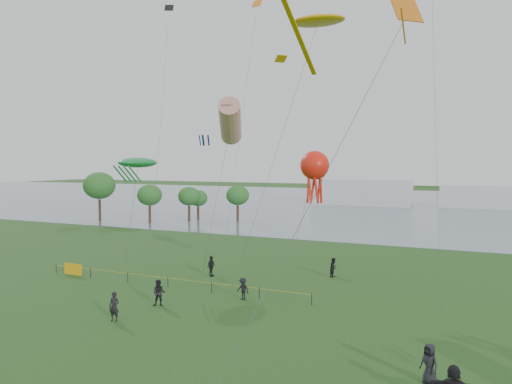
% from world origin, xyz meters
% --- Properties ---
extents(ground_plane, '(400.00, 400.00, 0.00)m').
position_xyz_m(ground_plane, '(0.00, 0.00, 0.00)').
color(ground_plane, '#173A12').
extents(lake, '(400.00, 120.00, 0.08)m').
position_xyz_m(lake, '(0.00, 100.00, 0.02)').
color(lake, slate).
rests_on(lake, ground_plane).
extents(pavilion_left, '(22.00, 8.00, 6.00)m').
position_xyz_m(pavilion_left, '(-12.00, 95.00, 3.00)').
color(pavilion_left, silver).
rests_on(pavilion_left, ground_plane).
extents(pavilion_right, '(18.00, 7.00, 5.00)m').
position_xyz_m(pavilion_right, '(14.00, 98.00, 2.50)').
color(pavilion_right, silver).
rests_on(pavilion_right, ground_plane).
extents(trees, '(25.77, 13.97, 8.28)m').
position_xyz_m(trees, '(-36.38, 48.49, 5.00)').
color(trees, '#382519').
rests_on(trees, ground_plane).
extents(fence, '(24.07, 0.07, 1.05)m').
position_xyz_m(fence, '(-15.14, 12.81, 0.55)').
color(fence, black).
rests_on(fence, ground_plane).
extents(spectator_a, '(1.09, 0.97, 1.85)m').
position_xyz_m(spectator_a, '(-6.56, 8.19, 0.92)').
color(spectator_a, black).
rests_on(spectator_a, ground_plane).
extents(spectator_b, '(1.15, 0.82, 1.61)m').
position_xyz_m(spectator_b, '(-1.99, 12.07, 0.80)').
color(spectator_b, black).
rests_on(spectator_b, ground_plane).
extents(spectator_c, '(0.48, 1.06, 1.79)m').
position_xyz_m(spectator_c, '(-7.80, 17.61, 0.89)').
color(spectator_c, black).
rests_on(spectator_c, ground_plane).
extents(spectator_d, '(1.07, 0.97, 1.83)m').
position_xyz_m(spectator_d, '(11.68, 3.27, 0.91)').
color(spectator_d, black).
rests_on(spectator_d, ground_plane).
extents(spectator_f, '(0.74, 0.55, 1.86)m').
position_xyz_m(spectator_f, '(-7.18, 4.31, 0.93)').
color(spectator_f, black).
rests_on(spectator_f, ground_plane).
extents(spectator_g, '(0.76, 0.91, 1.68)m').
position_xyz_m(spectator_g, '(2.04, 21.77, 0.84)').
color(spectator_g, black).
rests_on(spectator_g, ground_plane).
extents(kite_stingray, '(7.18, 9.90, 21.78)m').
position_xyz_m(kite_stingray, '(1.08, 19.48, 21.32)').
color(kite_stingray, '#3F3F42').
extents(kite_windsock, '(4.79, 5.13, 15.32)m').
position_xyz_m(kite_windsock, '(-5.94, 17.71, 13.40)').
color(kite_windsock, '#3F3F42').
extents(kite_creature, '(2.61, 4.85, 10.39)m').
position_xyz_m(kite_creature, '(-15.34, 17.36, 9.91)').
color(kite_creature, '#3F3F42').
extents(kite_octopus, '(2.31, 5.11, 10.84)m').
position_xyz_m(kite_octopus, '(1.93, 16.53, 9.66)').
color(kite_octopus, '#3F3F42').
extents(kite_delta, '(6.80, 10.53, 17.91)m').
position_xyz_m(kite_delta, '(9.86, 4.62, 16.38)').
color(kite_delta, '#3F3F42').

